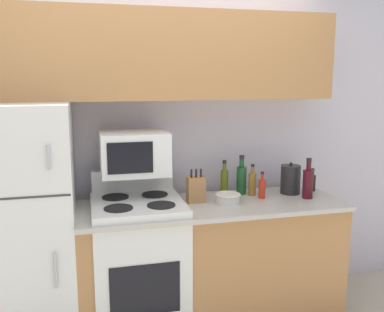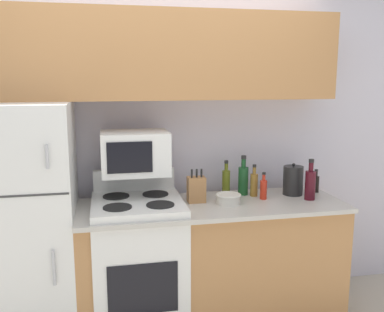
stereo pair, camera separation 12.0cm
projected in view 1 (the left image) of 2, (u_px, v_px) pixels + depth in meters
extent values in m
cube|color=silver|center=(155.00, 143.00, 3.29)|extent=(8.00, 0.05, 2.55)
cube|color=#B27A47|center=(211.00, 264.00, 3.12)|extent=(1.87, 0.61, 0.86)
cube|color=#BCB7AD|center=(212.00, 206.00, 3.02)|extent=(1.87, 0.65, 0.03)
cube|color=white|center=(24.00, 227.00, 2.79)|extent=(0.66, 0.69, 1.61)
cube|color=#383838|center=(12.00, 198.00, 2.41)|extent=(0.64, 0.01, 0.01)
cylinder|color=#B7B7BC|center=(49.00, 158.00, 2.40)|extent=(0.02, 0.02, 0.14)
cylinder|color=#B7B7BC|center=(56.00, 270.00, 2.53)|extent=(0.02, 0.02, 0.22)
cube|color=#B27A47|center=(158.00, 56.00, 2.98)|extent=(2.53, 0.35, 0.61)
cube|color=white|center=(139.00, 267.00, 2.97)|extent=(0.62, 0.61, 0.94)
cube|color=black|center=(145.00, 290.00, 2.68)|extent=(0.44, 0.01, 0.34)
cube|color=#2D2D2D|center=(138.00, 202.00, 2.89)|extent=(0.59, 0.58, 0.01)
cube|color=white|center=(133.00, 180.00, 3.15)|extent=(0.59, 0.06, 0.16)
cylinder|color=black|center=(118.00, 208.00, 2.73)|extent=(0.19, 0.19, 0.01)
cylinder|color=black|center=(161.00, 205.00, 2.79)|extent=(0.19, 0.19, 0.01)
cylinder|color=black|center=(115.00, 197.00, 2.98)|extent=(0.19, 0.19, 0.01)
cylinder|color=black|center=(155.00, 194.00, 3.05)|extent=(0.19, 0.19, 0.01)
cube|color=white|center=(134.00, 153.00, 2.95)|extent=(0.46, 0.35, 0.29)
cube|color=black|center=(130.00, 158.00, 2.77)|extent=(0.30, 0.01, 0.21)
cube|color=#B27A47|center=(196.00, 189.00, 3.04)|extent=(0.12, 0.10, 0.18)
cylinder|color=black|center=(191.00, 173.00, 3.01)|extent=(0.01, 0.01, 0.06)
cylinder|color=black|center=(196.00, 173.00, 3.01)|extent=(0.01, 0.01, 0.06)
cylinder|color=black|center=(201.00, 173.00, 3.02)|extent=(0.01, 0.01, 0.06)
cylinder|color=silver|center=(228.00, 199.00, 3.02)|extent=(0.17, 0.17, 0.06)
torus|color=silver|center=(228.00, 195.00, 3.01)|extent=(0.18, 0.18, 0.01)
cylinder|color=#470F19|center=(308.00, 184.00, 3.13)|extent=(0.08, 0.08, 0.21)
cylinder|color=#470F19|center=(309.00, 166.00, 3.11)|extent=(0.03, 0.03, 0.07)
cylinder|color=black|center=(309.00, 160.00, 3.10)|extent=(0.04, 0.04, 0.02)
cylinder|color=#5B6619|center=(224.00, 182.00, 3.26)|extent=(0.06, 0.06, 0.18)
cylinder|color=#5B6619|center=(224.00, 167.00, 3.24)|extent=(0.03, 0.03, 0.06)
cylinder|color=black|center=(225.00, 162.00, 3.23)|extent=(0.03, 0.03, 0.02)
cylinder|color=red|center=(262.00, 189.00, 3.14)|extent=(0.05, 0.05, 0.14)
cylinder|color=red|center=(262.00, 177.00, 3.12)|extent=(0.02, 0.02, 0.04)
cylinder|color=black|center=(262.00, 173.00, 3.12)|extent=(0.02, 0.03, 0.02)
cylinder|color=#194C23|center=(241.00, 180.00, 3.25)|extent=(0.08, 0.08, 0.21)
cylinder|color=#194C23|center=(242.00, 163.00, 3.22)|extent=(0.03, 0.03, 0.07)
cylinder|color=black|center=(242.00, 157.00, 3.22)|extent=(0.04, 0.04, 0.02)
cylinder|color=olive|center=(252.00, 184.00, 3.22)|extent=(0.06, 0.06, 0.17)
cylinder|color=olive|center=(253.00, 170.00, 3.20)|extent=(0.03, 0.03, 0.05)
cylinder|color=black|center=(253.00, 165.00, 3.19)|extent=(0.03, 0.03, 0.02)
cylinder|color=black|center=(312.00, 183.00, 3.35)|extent=(0.05, 0.05, 0.13)
cylinder|color=black|center=(313.00, 173.00, 3.33)|extent=(0.02, 0.02, 0.04)
cylinder|color=black|center=(313.00, 169.00, 3.33)|extent=(0.03, 0.03, 0.01)
cylinder|color=black|center=(290.00, 179.00, 3.27)|extent=(0.15, 0.15, 0.22)
sphere|color=black|center=(291.00, 164.00, 3.24)|extent=(0.02, 0.02, 0.02)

